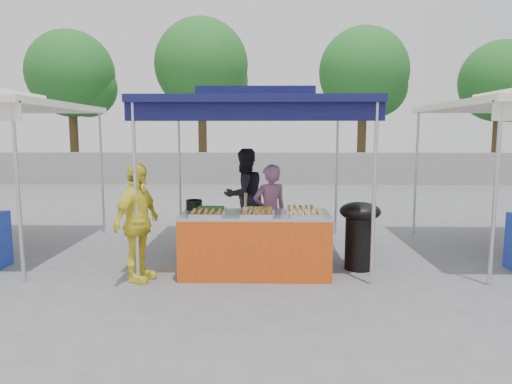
{
  "coord_description": "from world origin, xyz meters",
  "views": [
    {
      "loc": [
        0.13,
        -6.17,
        1.93
      ],
      "look_at": [
        0.0,
        0.6,
        1.05
      ],
      "focal_mm": 32.0,
      "sensor_mm": 36.0,
      "label": 1
    }
  ],
  "objects_px": {
    "vendor_woman": "(270,213)",
    "helper_man": "(244,195)",
    "wok_burner": "(360,229)",
    "customer_person": "(137,223)",
    "vendor_table": "(255,244)",
    "cooking_pot": "(194,205)"
  },
  "relations": [
    {
      "from": "vendor_table",
      "to": "helper_man",
      "type": "bearing_deg",
      "value": 96.74
    },
    {
      "from": "vendor_table",
      "to": "cooking_pot",
      "type": "bearing_deg",
      "value": 159.87
    },
    {
      "from": "cooking_pot",
      "to": "wok_burner",
      "type": "distance_m",
      "value": 2.38
    },
    {
      "from": "wok_burner",
      "to": "customer_person",
      "type": "height_order",
      "value": "customer_person"
    },
    {
      "from": "wok_burner",
      "to": "helper_man",
      "type": "height_order",
      "value": "helper_man"
    },
    {
      "from": "helper_man",
      "to": "customer_person",
      "type": "height_order",
      "value": "helper_man"
    },
    {
      "from": "wok_burner",
      "to": "customer_person",
      "type": "bearing_deg",
      "value": 174.09
    },
    {
      "from": "cooking_pot",
      "to": "vendor_table",
      "type": "bearing_deg",
      "value": -20.13
    },
    {
      "from": "vendor_woman",
      "to": "vendor_table",
      "type": "bearing_deg",
      "value": 50.54
    },
    {
      "from": "customer_person",
      "to": "vendor_table",
      "type": "bearing_deg",
      "value": -60.3
    },
    {
      "from": "customer_person",
      "to": "wok_burner",
      "type": "bearing_deg",
      "value": -60.5
    },
    {
      "from": "helper_man",
      "to": "vendor_table",
      "type": "bearing_deg",
      "value": 60.02
    },
    {
      "from": "cooking_pot",
      "to": "wok_burner",
      "type": "relative_size",
      "value": 0.23
    },
    {
      "from": "vendor_table",
      "to": "helper_man",
      "type": "height_order",
      "value": "helper_man"
    },
    {
      "from": "wok_burner",
      "to": "helper_man",
      "type": "xyz_separation_m",
      "value": [
        -1.71,
        1.69,
        0.25
      ]
    },
    {
      "from": "wok_burner",
      "to": "vendor_table",
      "type": "bearing_deg",
      "value": 173.88
    },
    {
      "from": "cooking_pot",
      "to": "vendor_woman",
      "type": "bearing_deg",
      "value": 19.71
    },
    {
      "from": "helper_man",
      "to": "customer_person",
      "type": "xyz_separation_m",
      "value": [
        -1.29,
        -2.27,
        -0.05
      ]
    },
    {
      "from": "vendor_table",
      "to": "customer_person",
      "type": "relative_size",
      "value": 1.29
    },
    {
      "from": "vendor_woman",
      "to": "customer_person",
      "type": "distance_m",
      "value": 2.01
    },
    {
      "from": "vendor_woman",
      "to": "helper_man",
      "type": "bearing_deg",
      "value": -93.53
    },
    {
      "from": "cooking_pot",
      "to": "wok_burner",
      "type": "bearing_deg",
      "value": -1.08
    }
  ]
}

